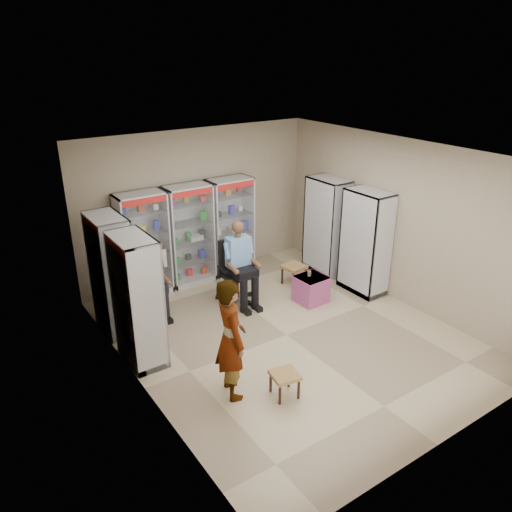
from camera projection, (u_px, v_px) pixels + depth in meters
floor at (286, 335)px, 8.29m from camera, size 6.00×6.00×0.00m
room_shell at (290, 223)px, 7.52m from camera, size 5.02×6.02×3.01m
cabinet_back_left at (144, 245)px, 9.31m from camera, size 0.90×0.50×2.00m
cabinet_back_mid at (189, 235)px, 9.80m from camera, size 0.90×0.50×2.00m
cabinet_back_right at (230, 226)px, 10.29m from camera, size 0.90×0.50×2.00m
cabinet_right_far at (327, 226)px, 10.27m from camera, size 0.90×0.50×2.00m
cabinet_right_near at (365, 242)px, 9.43m from camera, size 0.90×0.50×2.00m
cabinet_left_far at (112, 274)px, 8.12m from camera, size 0.90×0.50×2.00m
cabinet_left_near at (138, 301)px, 7.28m from camera, size 0.90×0.50×2.00m
wooden_chair at (149, 288)px, 8.83m from camera, size 0.42×0.42×0.94m
seated_customer at (149, 279)px, 8.71m from camera, size 0.44×0.60×1.34m
office_chair at (236, 272)px, 9.20m from camera, size 0.67×0.67×1.18m
seated_shopkeeper at (238, 265)px, 9.10m from camera, size 0.52×0.70×1.50m
pink_trunk at (311, 289)px, 9.28m from camera, size 0.55×0.53×0.50m
tea_glass at (309, 273)px, 9.21m from camera, size 0.07×0.07×0.10m
woven_stool_a at (294, 275)px, 9.98m from camera, size 0.46×0.46×0.41m
woven_stool_b at (285, 384)px, 6.79m from camera, size 0.41×0.41×0.35m
standing_man at (231, 339)px, 6.58m from camera, size 0.54×0.71×1.73m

